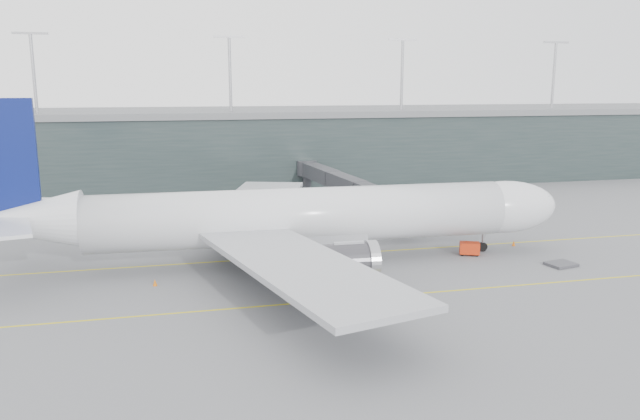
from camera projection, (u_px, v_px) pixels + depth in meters
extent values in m
plane|color=slate|center=(231.00, 252.00, 76.95)|extent=(320.00, 320.00, 0.00)
cube|color=gold|center=(234.00, 261.00, 73.13)|extent=(160.00, 0.25, 0.02)
cube|color=gold|center=(251.00, 307.00, 57.87)|extent=(160.00, 0.25, 0.02)
cube|color=gold|center=(251.00, 217.00, 97.15)|extent=(0.25, 60.00, 0.02)
cube|color=#1E292A|center=(204.00, 149.00, 130.88)|extent=(240.00, 35.00, 14.00)
cube|color=#5D5F62|center=(202.00, 112.00, 129.37)|extent=(240.00, 36.00, 1.20)
cylinder|color=#9E9EA3|center=(34.00, 75.00, 111.57)|extent=(0.60, 0.60, 14.00)
cylinder|color=#9E9EA3|center=(230.00, 75.00, 119.51)|extent=(0.60, 0.60, 14.00)
cylinder|color=#9E9EA3|center=(402.00, 76.00, 127.44)|extent=(0.60, 0.60, 14.00)
cylinder|color=#9E9EA3|center=(554.00, 76.00, 135.37)|extent=(0.60, 0.60, 14.00)
cylinder|color=silver|center=(301.00, 216.00, 71.58)|extent=(47.84, 7.66, 6.43)
ellipsoid|color=silver|center=(504.00, 207.00, 76.71)|extent=(13.66, 6.78, 6.43)
cone|color=silver|center=(25.00, 221.00, 65.48)|extent=(11.56, 6.46, 6.17)
cube|color=#93969B|center=(293.00, 237.00, 71.87)|extent=(16.72, 5.61, 2.07)
cube|color=black|center=(534.00, 198.00, 77.30)|extent=(2.36, 3.17, 0.83)
cube|color=#93969B|center=(299.00, 265.00, 55.75)|extent=(16.57, 31.45, 0.57)
cylinder|color=#37363B|center=(339.00, 262.00, 63.11)|extent=(7.35, 3.82, 3.63)
cube|color=#93969B|center=(259.00, 201.00, 86.58)|extent=(17.93, 31.48, 0.57)
cylinder|color=#37363B|center=(304.00, 221.00, 82.00)|extent=(7.35, 3.82, 3.63)
cube|color=#091351|center=(2.00, 159.00, 63.87)|extent=(6.75, 0.69, 12.44)
cube|color=silver|center=(27.00, 206.00, 70.63)|extent=(8.12, 10.57, 0.36)
cylinder|color=black|center=(483.00, 247.00, 77.16)|extent=(1.15, 0.44, 1.14)
cylinder|color=#9E9EA3|center=(483.00, 241.00, 77.01)|extent=(0.31, 0.31, 2.70)
cylinder|color=black|center=(272.00, 271.00, 66.93)|extent=(1.36, 0.55, 1.35)
cylinder|color=black|center=(261.00, 247.00, 76.47)|extent=(1.36, 0.55, 1.35)
cube|color=#2E2F34|center=(402.00, 206.00, 81.55)|extent=(3.32, 3.66, 2.62)
cube|color=#2E2F34|center=(377.00, 196.00, 88.72)|extent=(3.59, 12.32, 2.34)
cube|color=#2E2F34|center=(346.00, 184.00, 99.95)|extent=(3.82, 12.35, 2.43)
cube|color=#2E2F34|center=(321.00, 174.00, 111.18)|extent=(4.06, 12.37, 2.52)
cylinder|color=#9E9EA3|center=(375.00, 215.00, 89.90)|extent=(0.47, 0.47, 3.55)
cube|color=#37363B|center=(375.00, 225.00, 90.18)|extent=(2.00, 1.59, 0.65)
cylinder|color=#2E2F34|center=(328.00, 167.00, 119.75)|extent=(3.74, 3.74, 2.80)
cylinder|color=#2E2F34|center=(328.00, 183.00, 120.34)|extent=(1.68, 1.68, 3.36)
cube|color=#B3280C|center=(470.00, 248.00, 75.32)|extent=(2.73, 2.26, 1.38)
cylinder|color=black|center=(462.00, 254.00, 75.08)|extent=(0.45, 0.31, 0.43)
cylinder|color=black|center=(477.00, 255.00, 74.82)|extent=(0.45, 0.31, 0.43)
cylinder|color=black|center=(462.00, 252.00, 76.11)|extent=(0.45, 0.31, 0.43)
cylinder|color=black|center=(476.00, 253.00, 75.85)|extent=(0.45, 0.31, 0.43)
cube|color=#39393E|center=(561.00, 264.00, 71.07)|extent=(3.56, 3.08, 0.31)
cube|color=#37363B|center=(197.00, 233.00, 86.14)|extent=(2.32, 1.98, 0.21)
cube|color=#A5A8B1|center=(196.00, 226.00, 85.96)|extent=(1.89, 1.81, 1.55)
cube|color=#263997|center=(196.00, 221.00, 85.80)|extent=(1.95, 1.87, 0.08)
cube|color=#37363B|center=(212.00, 230.00, 87.72)|extent=(2.76, 2.47, 0.23)
cube|color=#A2A8AE|center=(212.00, 223.00, 87.52)|extent=(2.29, 2.22, 1.71)
cube|color=#263997|center=(212.00, 217.00, 87.34)|extent=(2.36, 2.29, 0.09)
cube|color=#37363B|center=(229.00, 233.00, 85.98)|extent=(2.69, 2.42, 0.22)
cube|color=#B3B8C0|center=(229.00, 226.00, 85.78)|extent=(2.23, 2.16, 1.67)
cube|color=#263997|center=(228.00, 220.00, 85.61)|extent=(2.30, 2.24, 0.09)
cone|color=#CF580B|center=(514.00, 243.00, 79.80)|extent=(0.43, 0.43, 0.69)
cone|color=#ED390D|center=(351.00, 287.00, 62.49)|extent=(0.47, 0.47, 0.75)
cone|color=#D94A0C|center=(295.00, 223.00, 91.46)|extent=(0.48, 0.48, 0.77)
cone|color=#CA5E0B|center=(155.00, 282.00, 63.93)|extent=(0.45, 0.45, 0.72)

